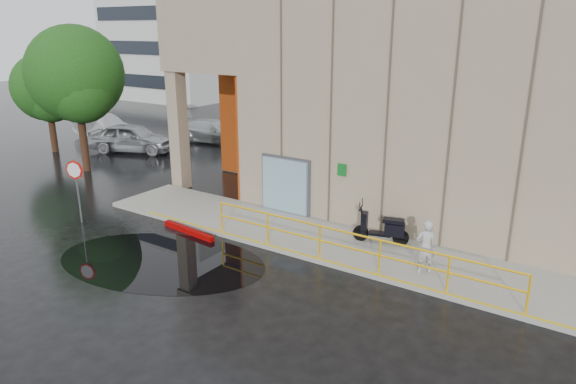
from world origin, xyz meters
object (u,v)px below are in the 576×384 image
(scooter, at_px, (382,220))
(tree_near, at_px, (77,78))
(tree_far, at_px, (48,90))
(car_a, at_px, (132,138))
(red_curb, at_px, (189,231))
(person, at_px, (426,247))
(car_b, at_px, (104,127))
(stop_sign, at_px, (75,177))
(car_c, at_px, (213,131))

(scooter, distance_m, tree_near, 16.14)
(scooter, relative_size, tree_near, 0.26)
(tree_far, bearing_deg, tree_near, -17.27)
(car_a, bearing_deg, red_curb, -145.69)
(person, height_order, car_a, person)
(car_b, bearing_deg, red_curb, -116.07)
(car_b, bearing_deg, tree_far, -167.39)
(tree_near, bearing_deg, stop_sign, -37.73)
(stop_sign, relative_size, car_a, 0.48)
(person, relative_size, red_curb, 0.65)
(stop_sign, bearing_deg, car_c, 115.93)
(red_curb, relative_size, car_c, 0.50)
(car_a, bearing_deg, car_c, -48.67)
(scooter, relative_size, stop_sign, 0.78)
(person, relative_size, stop_sign, 0.67)
(person, bearing_deg, red_curb, -29.57)
(stop_sign, distance_m, car_b, 15.25)
(car_a, bearing_deg, scooter, -128.21)
(person, distance_m, red_curb, 7.91)
(person, height_order, car_c, person)
(tree_near, xyz_separation_m, tree_far, (-5.03, 1.56, -1.02))
(car_a, height_order, tree_far, tree_far)
(car_b, height_order, car_c, car_b)
(person, height_order, stop_sign, stop_sign)
(stop_sign, distance_m, tree_far, 12.60)
(scooter, distance_m, tree_far, 21.02)
(scooter, relative_size, car_b, 0.40)
(stop_sign, xyz_separation_m, tree_near, (-5.85, 4.53, 2.78))
(person, distance_m, tree_near, 18.02)
(scooter, height_order, red_curb, scooter)
(tree_far, bearing_deg, scooter, -5.94)
(stop_sign, bearing_deg, scooter, 26.00)
(scooter, distance_m, red_curb, 6.50)
(person, relative_size, car_c, 0.33)
(car_c, bearing_deg, scooter, -132.71)
(car_b, bearing_deg, scooter, -102.85)
(red_curb, bearing_deg, scooter, 23.26)
(car_c, height_order, tree_near, tree_near)
(car_a, xyz_separation_m, car_b, (-4.29, 1.39, -0.07))
(scooter, height_order, tree_near, tree_near)
(tree_far, bearing_deg, car_c, 50.14)
(car_a, relative_size, car_c, 1.01)
(person, relative_size, scooter, 0.86)
(car_c, bearing_deg, tree_far, 128.44)
(red_curb, xyz_separation_m, car_c, (-9.10, 11.58, 0.60))
(scooter, relative_size, red_curb, 0.75)
(car_b, distance_m, car_c, 7.09)
(person, xyz_separation_m, tree_near, (-17.57, 1.85, 3.55))
(car_a, bearing_deg, car_b, 48.87)
(stop_sign, height_order, tree_far, tree_far)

